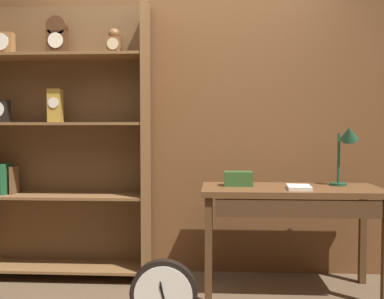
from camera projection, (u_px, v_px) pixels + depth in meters
The scene contains 7 objects.
back_wood_panel at pixel (183, 118), 3.61m from camera, with size 4.80×0.05×2.60m, color brown.
bookshelf at pixel (56, 141), 3.49m from camera, with size 1.46×0.35×2.23m.
workbench at pixel (291, 201), 3.11m from camera, with size 1.30×0.56×0.78m.
desk_lamp at pixel (347, 143), 3.16m from camera, with size 0.21×0.21×0.47m.
toolbox_small at pixel (238, 179), 3.20m from camera, with size 0.21×0.13×0.11m, color #2D5123.
open_repair_manual at pixel (299, 187), 3.02m from camera, with size 0.16×0.22×0.03m, color silver.
round_clock_large at pixel (164, 296), 2.52m from camera, with size 0.40×0.11×0.44m.
Camera 1 is at (0.28, -2.31, 1.20)m, focal length 40.07 mm.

